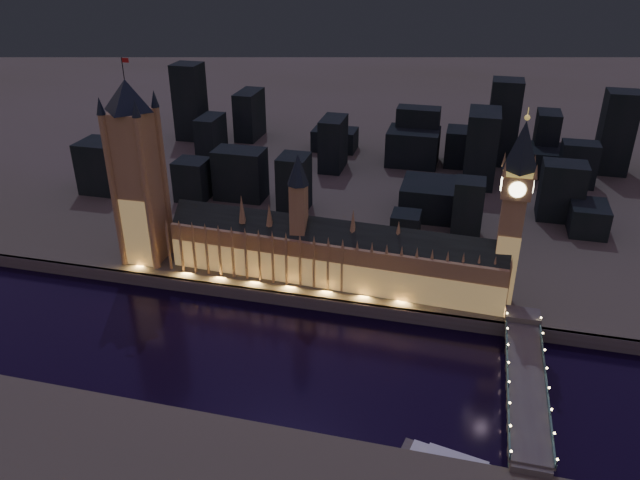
% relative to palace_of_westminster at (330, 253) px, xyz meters
% --- Properties ---
extents(ground_plane, '(2000.00, 2000.00, 0.00)m').
position_rel_palace_of_westminster_xyz_m(ground_plane, '(-9.66, -61.75, -26.37)').
color(ground_plane, black).
rests_on(ground_plane, ground).
extents(north_bank, '(2000.00, 960.00, 8.00)m').
position_rel_palace_of_westminster_xyz_m(north_bank, '(-9.66, 458.25, -22.37)').
color(north_bank, '#4B4A32').
rests_on(north_bank, ground).
extents(embankment_wall, '(2000.00, 2.50, 8.00)m').
position_rel_palace_of_westminster_xyz_m(embankment_wall, '(-9.66, -20.75, -22.37)').
color(embankment_wall, '#4E4844').
rests_on(embankment_wall, ground).
extents(palace_of_westminster, '(202.00, 30.00, 78.00)m').
position_rel_palace_of_westminster_xyz_m(palace_of_westminster, '(0.00, 0.00, 0.00)').
color(palace_of_westminster, '#9A724A').
rests_on(palace_of_westminster, north_bank).
extents(victoria_tower, '(31.68, 31.68, 125.58)m').
position_rel_palace_of_westminster_xyz_m(victoria_tower, '(-119.66, 0.17, 44.03)').
color(victoria_tower, '#9A724A').
rests_on(victoria_tower, north_bank).
extents(elizabeth_tower, '(18.00, 18.00, 111.63)m').
position_rel_palace_of_westminster_xyz_m(elizabeth_tower, '(98.34, 0.17, 43.92)').
color(elizabeth_tower, '#9A724A').
rests_on(elizabeth_tower, north_bank).
extents(westminster_bridge, '(18.21, 113.00, 15.90)m').
position_rel_palace_of_westminster_xyz_m(westminster_bridge, '(110.20, -65.20, -20.38)').
color(westminster_bridge, '#4E4844').
rests_on(westminster_bridge, ground).
extents(river_boat, '(48.31, 20.11, 4.50)m').
position_rel_palace_of_westminster_xyz_m(river_boat, '(81.71, -119.75, -24.81)').
color(river_boat, '#4E4844').
rests_on(river_boat, ground).
extents(city_backdrop, '(497.62, 215.63, 74.06)m').
position_rel_palace_of_westminster_xyz_m(city_backdrop, '(31.72, 186.20, 4.29)').
color(city_backdrop, black).
rests_on(city_backdrop, north_bank).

